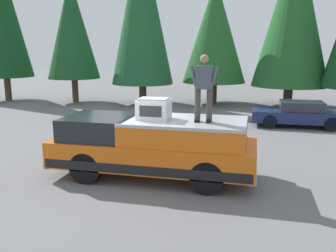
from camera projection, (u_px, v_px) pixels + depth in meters
The scene contains 10 objects.
ground_plane at pixel (128, 175), 10.19m from camera, with size 90.00×90.00×0.00m, color slate.
pickup_truck at pixel (153, 146), 9.87m from camera, with size 2.01×5.54×1.65m.
compressor_unit at pixel (154, 109), 9.55m from camera, with size 0.65×0.84×0.56m.
person_on_truck_bed at pixel (204, 87), 9.06m from camera, with size 0.29×0.72×1.69m.
parked_car_navy at pixel (299, 114), 16.43m from camera, with size 1.64×4.10×1.16m.
conifer_left at pixel (294, 11), 21.21m from camera, with size 4.52×4.52×10.08m.
conifer_center_left at pixel (215, 31), 22.61m from camera, with size 4.00×4.00×7.74m.
conifer_center_right at pixel (142, 7), 22.22m from camera, with size 3.88×3.88×10.69m.
conifer_right at pixel (72, 28), 23.22m from camera, with size 3.37×3.37×8.02m.
conifer_far_right at pixel (1, 11), 23.79m from camera, with size 3.60×3.60×10.20m.
Camera 1 is at (-9.15, -3.34, 3.47)m, focal length 38.73 mm.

